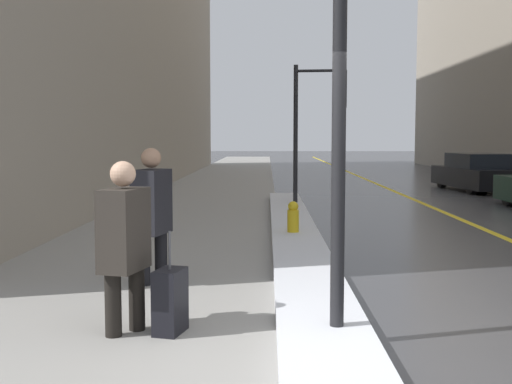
# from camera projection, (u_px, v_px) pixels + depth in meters

# --- Properties ---
(ground_plane) EXTENTS (160.00, 160.00, 0.00)m
(ground_plane) POSITION_uv_depth(u_px,v_px,m) (300.00, 376.00, 4.83)
(ground_plane) COLOR #38383A
(sidewalk_slab) EXTENTS (4.00, 80.00, 0.01)m
(sidewalk_slab) POSITION_uv_depth(u_px,v_px,m) (210.00, 195.00, 19.80)
(sidewalk_slab) COLOR gray
(sidewalk_slab) RESTS_ON ground
(road_centre_stripe) EXTENTS (0.16, 80.00, 0.00)m
(road_centre_stripe) POSITION_uv_depth(u_px,v_px,m) (405.00, 196.00, 19.70)
(road_centre_stripe) COLOR gold
(road_centre_stripe) RESTS_ON ground
(snow_bank_curb) EXTENTS (0.82, 15.35, 0.17)m
(snow_bank_curb) POSITION_uv_depth(u_px,v_px,m) (295.00, 236.00, 11.16)
(snow_bank_curb) COLOR silver
(snow_bank_curb) RESTS_ON ground
(lamp_post) EXTENTS (0.28, 0.28, 4.44)m
(lamp_post) POSITION_uv_depth(u_px,v_px,m) (340.00, 29.00, 5.33)
(lamp_post) COLOR black
(lamp_post) RESTS_ON ground
(traffic_light_near) EXTENTS (1.31, 0.33, 3.58)m
(traffic_light_near) POSITION_uv_depth(u_px,v_px,m) (324.00, 105.00, 15.81)
(traffic_light_near) COLOR black
(traffic_light_near) RESTS_ON ground
(pedestrian_nearside) EXTENTS (0.42, 0.75, 1.58)m
(pedestrian_nearside) POSITION_uv_depth(u_px,v_px,m) (125.00, 239.00, 5.79)
(pedestrian_nearside) COLOR black
(pedestrian_nearside) RESTS_ON ground
(pedestrian_with_shoulder_bag) EXTENTS (0.44, 0.78, 1.67)m
(pedestrian_with_shoulder_bag) POSITION_uv_depth(u_px,v_px,m) (152.00, 209.00, 7.78)
(pedestrian_with_shoulder_bag) COLOR black
(pedestrian_with_shoulder_bag) RESTS_ON ground
(parked_car_black) EXTENTS (2.13, 4.33, 1.26)m
(parked_car_black) POSITION_uv_depth(u_px,v_px,m) (478.00, 173.00, 21.58)
(parked_car_black) COLOR black
(parked_car_black) RESTS_ON ground
(rolling_suitcase) EXTENTS (0.30, 0.40, 0.95)m
(rolling_suitcase) POSITION_uv_depth(u_px,v_px,m) (170.00, 302.00, 5.83)
(rolling_suitcase) COLOR black
(rolling_suitcase) RESTS_ON ground
(fire_hydrant) EXTENTS (0.20, 0.20, 0.70)m
(fire_hydrant) POSITION_uv_depth(u_px,v_px,m) (293.00, 222.00, 11.02)
(fire_hydrant) COLOR gold
(fire_hydrant) RESTS_ON ground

